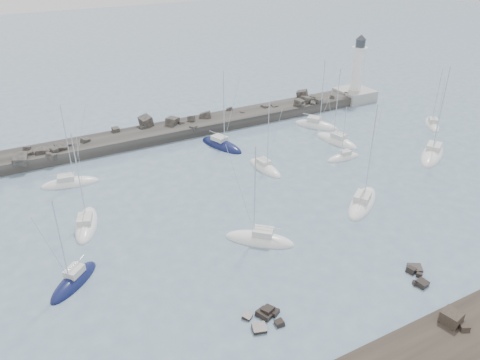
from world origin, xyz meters
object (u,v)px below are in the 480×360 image
at_px(sailboat_8, 221,146).
at_px(sailboat_11, 432,155).
at_px(sailboat_2, 74,282).
at_px(sailboat_6, 265,168).
at_px(sailboat_9, 343,158).
at_px(sailboat_4, 70,184).
at_px(sailboat_12, 432,125).
at_px(lighthouse, 355,86).
at_px(sailboat_7, 362,203).
at_px(sailboat_3, 86,225).
at_px(sailboat_10, 336,141).
at_px(sailboat_13, 316,126).
at_px(sailboat_5, 260,240).

bearing_deg(sailboat_8, sailboat_11, -34.35).
bearing_deg(sailboat_2, sailboat_6, 22.99).
relative_size(sailboat_6, sailboat_11, 0.74).
bearing_deg(sailboat_9, sailboat_4, 163.56).
bearing_deg(sailboat_12, lighthouse, 98.97).
height_order(lighthouse, sailboat_6, lighthouse).
bearing_deg(lighthouse, sailboat_12, -81.03).
xyz_separation_m(sailboat_2, sailboat_7, (37.66, -2.02, -0.01)).
distance_m(sailboat_3, sailboat_10, 44.76).
bearing_deg(sailboat_6, sailboat_7, -67.84).
bearing_deg(sailboat_3, sailboat_13, 16.61).
height_order(sailboat_10, sailboat_12, sailboat_10).
height_order(sailboat_2, sailboat_7, sailboat_7).
distance_m(lighthouse, sailboat_5, 57.21).
height_order(sailboat_2, sailboat_4, sailboat_4).
bearing_deg(sailboat_6, sailboat_5, -122.69).
relative_size(sailboat_7, sailboat_8, 1.04).
relative_size(sailboat_4, sailboat_11, 0.80).
bearing_deg(sailboat_13, sailboat_9, -108.10).
height_order(sailboat_6, sailboat_13, sailboat_13).
bearing_deg(sailboat_3, sailboat_10, 7.69).
xyz_separation_m(sailboat_10, sailboat_13, (1.14, 7.58, 0.01)).
bearing_deg(sailboat_7, sailboat_3, 160.08).
xyz_separation_m(sailboat_4, sailboat_6, (27.69, -9.19, -0.00)).
height_order(sailboat_4, sailboat_10, sailboat_10).
xyz_separation_m(sailboat_8, sailboat_11, (28.94, -19.77, 0.01)).
bearing_deg(sailboat_4, sailboat_11, -18.39).
height_order(lighthouse, sailboat_3, lighthouse).
bearing_deg(sailboat_9, sailboat_5, -150.62).
distance_m(lighthouse, sailboat_3, 66.27).
xyz_separation_m(sailboat_8, sailboat_10, (18.62, -7.85, -0.00)).
distance_m(sailboat_9, sailboat_13, 14.17).
distance_m(sailboat_4, sailboat_12, 65.60).
height_order(sailboat_11, sailboat_13, sailboat_11).
height_order(sailboat_2, sailboat_11, sailboat_11).
bearing_deg(sailboat_5, sailboat_8, 73.18).
relative_size(sailboat_8, sailboat_10, 1.04).
bearing_deg(sailboat_8, sailboat_4, -176.25).
bearing_deg(sailboat_12, sailboat_9, -171.90).
relative_size(sailboat_7, sailboat_11, 0.93).
height_order(sailboat_6, sailboat_7, sailboat_7).
distance_m(sailboat_2, sailboat_13, 54.52).
bearing_deg(sailboat_12, sailboat_4, 172.45).
distance_m(sailboat_3, sailboat_6, 28.07).
distance_m(sailboat_6, sailboat_9, 13.48).
xyz_separation_m(lighthouse, sailboat_3, (-62.27, -22.47, -2.95)).
height_order(sailboat_2, sailboat_10, sailboat_10).
xyz_separation_m(sailboat_5, sailboat_13, (27.91, 26.70, 0.00)).
xyz_separation_m(sailboat_7, sailboat_8, (-8.43, 26.21, -0.00)).
height_order(sailboat_3, sailboat_10, sailboat_10).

